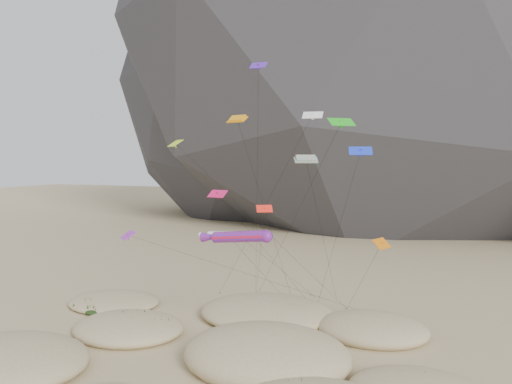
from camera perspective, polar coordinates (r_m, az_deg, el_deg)
ground at (r=46.29m, az=-5.70°, el=-19.82°), size 500.00×500.00×0.00m
dunes at (r=49.12m, az=-4.24°, el=-17.47°), size 49.17×37.63×4.46m
dune_grass at (r=48.61m, az=-5.82°, el=-17.58°), size 41.61×29.15×1.48m
kite_stakes at (r=65.16m, az=5.52°, el=-12.60°), size 22.38×6.12×0.30m
rainbow_tube_kite at (r=49.88m, az=-2.14°, el=-5.14°), size 8.30×20.17×11.71m
white_tube_kite at (r=51.28m, az=-3.53°, el=-4.91°), size 5.86×14.68×11.36m
orange_parafoil at (r=56.43m, az=-2.08°, el=8.07°), size 5.16×10.08×23.47m
multi_parafoil at (r=48.45m, az=5.80°, el=3.44°), size 2.43×19.02×18.95m
delta_kites at (r=51.73m, az=1.11°, el=2.55°), size 29.52×18.82×28.83m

